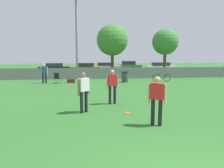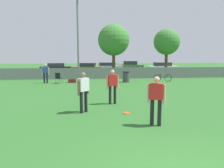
% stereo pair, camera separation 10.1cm
% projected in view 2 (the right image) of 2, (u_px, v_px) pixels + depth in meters
% --- Properties ---
extents(fence_backline, '(25.25, 0.07, 1.21)m').
position_uv_depth(fence_backline, '(107.00, 73.00, 21.73)').
color(fence_backline, gray).
rests_on(fence_backline, ground_plane).
extents(light_pole, '(0.90, 0.36, 8.23)m').
position_uv_depth(light_pole, '(78.00, 30.00, 22.15)').
color(light_pole, gray).
rests_on(light_pole, ground_plane).
extents(tree_near_pole, '(3.33, 3.33, 5.60)m').
position_uv_depth(tree_near_pole, '(114.00, 40.00, 23.12)').
color(tree_near_pole, brown).
rests_on(tree_near_pole, ground_plane).
extents(tree_far_right, '(2.85, 2.85, 5.21)m').
position_uv_depth(tree_far_right, '(167.00, 42.00, 23.85)').
color(tree_far_right, brown).
rests_on(tree_far_right, ground_plane).
extents(player_defender_red, '(0.54, 0.41, 1.64)m').
position_uv_depth(player_defender_red, '(156.00, 97.00, 7.17)').
color(player_defender_red, black).
rests_on(player_defender_red, ground_plane).
extents(player_thrower_red, '(0.59, 0.33, 1.64)m').
position_uv_depth(player_thrower_red, '(112.00, 84.00, 10.39)').
color(player_thrower_red, black).
rests_on(player_thrower_red, ground_plane).
extents(player_receiver_white, '(0.48, 0.47, 1.64)m').
position_uv_depth(player_receiver_white, '(83.00, 89.00, 8.83)').
color(player_receiver_white, black).
rests_on(player_receiver_white, ground_plane).
extents(spectator_in_blue, '(0.58, 0.23, 1.62)m').
position_uv_depth(spectator_in_blue, '(45.00, 72.00, 18.16)').
color(spectator_in_blue, '#191933').
rests_on(spectator_in_blue, ground_plane).
extents(frisbee_disc, '(0.28, 0.28, 0.03)m').
position_uv_depth(frisbee_disc, '(127.00, 113.00, 8.80)').
color(frisbee_disc, '#E5591E').
rests_on(frisbee_disc, ground_plane).
extents(folding_chair_sideline, '(0.57, 0.57, 0.89)m').
position_uv_depth(folding_chair_sideline, '(58.00, 77.00, 18.15)').
color(folding_chair_sideline, '#333338').
rests_on(folding_chair_sideline, ground_plane).
extents(bicycle_sideline, '(1.61, 0.44, 0.69)m').
position_uv_depth(bicycle_sideline, '(163.00, 78.00, 19.38)').
color(bicycle_sideline, black).
rests_on(bicycle_sideline, ground_plane).
extents(trash_bin, '(0.61, 0.61, 0.94)m').
position_uv_depth(trash_bin, '(126.00, 77.00, 18.94)').
color(trash_bin, '#3F3F44').
rests_on(trash_bin, ground_plane).
extents(gear_bag_sideline, '(0.65, 0.36, 0.32)m').
position_uv_depth(gear_bag_sideline, '(72.00, 81.00, 18.64)').
color(gear_bag_sideline, maroon).
rests_on(gear_bag_sideline, ground_plane).
extents(parked_car_dark, '(4.33, 2.28, 1.29)m').
position_uv_depth(parked_car_dark, '(56.00, 68.00, 29.40)').
color(parked_car_dark, black).
rests_on(parked_car_dark, ground_plane).
extents(parked_car_tan, '(4.25, 2.34, 1.34)m').
position_uv_depth(parked_car_tan, '(87.00, 68.00, 28.51)').
color(parked_car_tan, black).
rests_on(parked_car_tan, ground_plane).
extents(parked_car_silver, '(4.40, 1.96, 1.31)m').
position_uv_depth(parked_car_silver, '(107.00, 67.00, 31.42)').
color(parked_car_silver, black).
rests_on(parked_car_silver, ground_plane).
extents(parked_car_olive, '(4.22, 2.32, 1.45)m').
position_uv_depth(parked_car_olive, '(130.00, 66.00, 33.53)').
color(parked_car_olive, black).
rests_on(parked_car_olive, ground_plane).
extents(parked_car_white, '(4.18, 2.08, 1.36)m').
position_uv_depth(parked_car_white, '(162.00, 67.00, 30.09)').
color(parked_car_white, black).
rests_on(parked_car_white, ground_plane).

